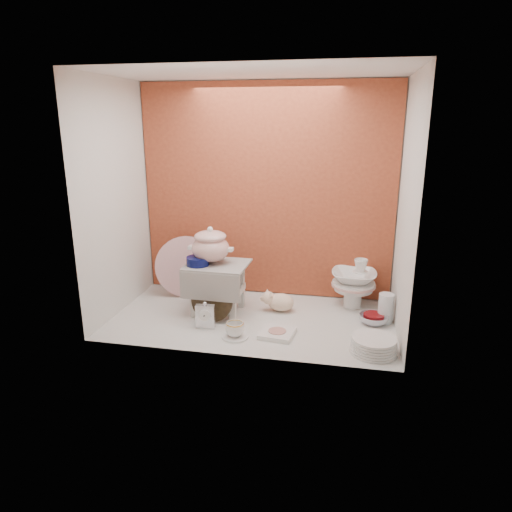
{
  "coord_description": "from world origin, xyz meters",
  "views": [
    {
      "loc": [
        0.57,
        -2.71,
        1.25
      ],
      "look_at": [
        0.02,
        0.02,
        0.42
      ],
      "focal_mm": 32.5,
      "sensor_mm": 36.0,
      "label": 1
    }
  ],
  "objects_px": {
    "gold_rim_teacup": "(235,329)",
    "porcelain_tower": "(354,283)",
    "step_stool": "(218,288)",
    "mantel_clock": "(205,315)",
    "blue_white_vase": "(206,280)",
    "floral_platter": "(186,267)",
    "dinner_plate_stack": "(374,345)",
    "crystal_bowl": "(374,319)",
    "soup_tureen": "(211,245)",
    "plush_pig": "(281,302)"
  },
  "relations": [
    {
      "from": "crystal_bowl",
      "to": "plush_pig",
      "type": "bearing_deg",
      "value": 172.83
    },
    {
      "from": "plush_pig",
      "to": "gold_rim_teacup",
      "type": "xyz_separation_m",
      "value": [
        -0.21,
        -0.45,
        -0.01
      ]
    },
    {
      "from": "step_stool",
      "to": "porcelain_tower",
      "type": "distance_m",
      "value": 0.92
    },
    {
      "from": "porcelain_tower",
      "to": "step_stool",
      "type": "bearing_deg",
      "value": -163.28
    },
    {
      "from": "step_stool",
      "to": "porcelain_tower",
      "type": "xyz_separation_m",
      "value": [
        0.88,
        0.27,
        0.01
      ]
    },
    {
      "from": "mantel_clock",
      "to": "gold_rim_teacup",
      "type": "distance_m",
      "value": 0.23
    },
    {
      "from": "dinner_plate_stack",
      "to": "crystal_bowl",
      "type": "xyz_separation_m",
      "value": [
        0.02,
        0.39,
        -0.02
      ]
    },
    {
      "from": "step_stool",
      "to": "plush_pig",
      "type": "bearing_deg",
      "value": 13.21
    },
    {
      "from": "soup_tureen",
      "to": "dinner_plate_stack",
      "type": "relative_size",
      "value": 1.09
    },
    {
      "from": "blue_white_vase",
      "to": "dinner_plate_stack",
      "type": "distance_m",
      "value": 1.37
    },
    {
      "from": "soup_tureen",
      "to": "plush_pig",
      "type": "bearing_deg",
      "value": 8.44
    },
    {
      "from": "step_stool",
      "to": "mantel_clock",
      "type": "distance_m",
      "value": 0.28
    },
    {
      "from": "soup_tureen",
      "to": "dinner_plate_stack",
      "type": "height_order",
      "value": "soup_tureen"
    },
    {
      "from": "blue_white_vase",
      "to": "plush_pig",
      "type": "distance_m",
      "value": 0.63
    },
    {
      "from": "gold_rim_teacup",
      "to": "porcelain_tower",
      "type": "xyz_separation_m",
      "value": [
        0.68,
        0.63,
        0.12
      ]
    },
    {
      "from": "soup_tureen",
      "to": "dinner_plate_stack",
      "type": "bearing_deg",
      "value": -20.88
    },
    {
      "from": "blue_white_vase",
      "to": "dinner_plate_stack",
      "type": "relative_size",
      "value": 0.83
    },
    {
      "from": "soup_tureen",
      "to": "floral_platter",
      "type": "relative_size",
      "value": 0.64
    },
    {
      "from": "soup_tureen",
      "to": "mantel_clock",
      "type": "relative_size",
      "value": 1.68
    },
    {
      "from": "blue_white_vase",
      "to": "gold_rim_teacup",
      "type": "bearing_deg",
      "value": -59.83
    },
    {
      "from": "mantel_clock",
      "to": "plush_pig",
      "type": "height_order",
      "value": "mantel_clock"
    },
    {
      "from": "soup_tureen",
      "to": "plush_pig",
      "type": "height_order",
      "value": "soup_tureen"
    },
    {
      "from": "soup_tureen",
      "to": "porcelain_tower",
      "type": "bearing_deg",
      "value": 14.99
    },
    {
      "from": "plush_pig",
      "to": "crystal_bowl",
      "type": "xyz_separation_m",
      "value": [
        0.61,
        -0.08,
        -0.04
      ]
    },
    {
      "from": "soup_tureen",
      "to": "dinner_plate_stack",
      "type": "distance_m",
      "value": 1.2
    },
    {
      "from": "plush_pig",
      "to": "mantel_clock",
      "type": "bearing_deg",
      "value": -127.19
    },
    {
      "from": "floral_platter",
      "to": "gold_rim_teacup",
      "type": "xyz_separation_m",
      "value": [
        0.51,
        -0.6,
        -0.17
      ]
    },
    {
      "from": "gold_rim_teacup",
      "to": "blue_white_vase",
      "type": "bearing_deg",
      "value": 120.17
    },
    {
      "from": "plush_pig",
      "to": "gold_rim_teacup",
      "type": "height_order",
      "value": "plush_pig"
    },
    {
      "from": "soup_tureen",
      "to": "porcelain_tower",
      "type": "distance_m",
      "value": 1.01
    },
    {
      "from": "step_stool",
      "to": "plush_pig",
      "type": "xyz_separation_m",
      "value": [
        0.41,
        0.08,
        -0.1
      ]
    },
    {
      "from": "blue_white_vase",
      "to": "plush_pig",
      "type": "bearing_deg",
      "value": -19.97
    },
    {
      "from": "soup_tureen",
      "to": "floral_platter",
      "type": "xyz_separation_m",
      "value": [
        -0.26,
        0.22,
        -0.24
      ]
    },
    {
      "from": "plush_pig",
      "to": "crystal_bowl",
      "type": "height_order",
      "value": "plush_pig"
    },
    {
      "from": "gold_rim_teacup",
      "to": "porcelain_tower",
      "type": "bearing_deg",
      "value": 42.64
    },
    {
      "from": "floral_platter",
      "to": "mantel_clock",
      "type": "bearing_deg",
      "value": -59.33
    },
    {
      "from": "step_stool",
      "to": "crystal_bowl",
      "type": "xyz_separation_m",
      "value": [
        1.02,
        0.01,
        -0.14
      ]
    },
    {
      "from": "mantel_clock",
      "to": "floral_platter",
      "type": "bearing_deg",
      "value": 115.53
    },
    {
      "from": "step_stool",
      "to": "crystal_bowl",
      "type": "height_order",
      "value": "step_stool"
    },
    {
      "from": "soup_tureen",
      "to": "plush_pig",
      "type": "distance_m",
      "value": 0.61
    },
    {
      "from": "floral_platter",
      "to": "crystal_bowl",
      "type": "relative_size",
      "value": 2.41
    },
    {
      "from": "step_stool",
      "to": "soup_tureen",
      "type": "relative_size",
      "value": 1.37
    },
    {
      "from": "mantel_clock",
      "to": "crystal_bowl",
      "type": "height_order",
      "value": "mantel_clock"
    },
    {
      "from": "soup_tureen",
      "to": "blue_white_vase",
      "type": "xyz_separation_m",
      "value": [
        -0.13,
        0.28,
        -0.35
      ]
    },
    {
      "from": "plush_pig",
      "to": "porcelain_tower",
      "type": "distance_m",
      "value": 0.52
    },
    {
      "from": "porcelain_tower",
      "to": "dinner_plate_stack",
      "type": "bearing_deg",
      "value": -79.78
    },
    {
      "from": "crystal_bowl",
      "to": "soup_tureen",
      "type": "bearing_deg",
      "value": 179.56
    },
    {
      "from": "dinner_plate_stack",
      "to": "crystal_bowl",
      "type": "distance_m",
      "value": 0.39
    },
    {
      "from": "mantel_clock",
      "to": "blue_white_vase",
      "type": "bearing_deg",
      "value": 101.8
    },
    {
      "from": "step_stool",
      "to": "dinner_plate_stack",
      "type": "height_order",
      "value": "step_stool"
    }
  ]
}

